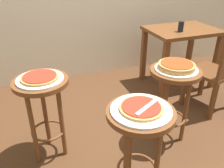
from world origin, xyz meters
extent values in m
plane|color=#4C2D19|center=(0.00, 0.00, 0.00)|extent=(6.00, 6.00, 0.00)
cylinder|color=brown|center=(-0.23, -0.45, 0.69)|extent=(0.41, 0.41, 0.03)
cylinder|color=brown|center=(-0.23, -0.32, 0.34)|extent=(0.04, 0.04, 0.67)
cylinder|color=brown|center=(-0.12, -0.52, 0.34)|extent=(0.04, 0.04, 0.67)
torus|color=brown|center=(-0.23, -0.45, 0.23)|extent=(0.28, 0.28, 0.02)
cylinder|color=silver|center=(-0.23, -0.45, 0.71)|extent=(0.36, 0.36, 0.01)
cylinder|color=tan|center=(-0.23, -0.45, 0.73)|extent=(0.26, 0.26, 0.01)
cylinder|color=red|center=(-0.23, -0.45, 0.74)|extent=(0.23, 0.23, 0.01)
cylinder|color=brown|center=(0.29, -0.03, 0.69)|extent=(0.41, 0.41, 0.03)
cylinder|color=brown|center=(0.29, 0.10, 0.34)|extent=(0.04, 0.04, 0.67)
cylinder|color=brown|center=(0.18, -0.09, 0.34)|extent=(0.04, 0.04, 0.67)
cylinder|color=brown|center=(0.40, -0.09, 0.34)|extent=(0.04, 0.04, 0.67)
torus|color=brown|center=(0.29, -0.03, 0.23)|extent=(0.28, 0.28, 0.02)
cylinder|color=white|center=(0.29, -0.03, 0.71)|extent=(0.34, 0.34, 0.01)
cylinder|color=tan|center=(0.29, -0.03, 0.74)|extent=(0.29, 0.29, 0.04)
cylinder|color=red|center=(0.29, -0.03, 0.76)|extent=(0.25, 0.25, 0.01)
cylinder|color=brown|center=(-0.75, 0.17, 0.69)|extent=(0.41, 0.41, 0.03)
cylinder|color=brown|center=(-0.75, 0.29, 0.34)|extent=(0.04, 0.04, 0.67)
cylinder|color=brown|center=(-0.86, 0.10, 0.34)|extent=(0.04, 0.04, 0.67)
cylinder|color=brown|center=(-0.64, 0.10, 0.34)|extent=(0.04, 0.04, 0.67)
torus|color=brown|center=(-0.75, 0.17, 0.23)|extent=(0.28, 0.28, 0.02)
cylinder|color=silver|center=(-0.75, 0.17, 0.71)|extent=(0.35, 0.35, 0.01)
cylinder|color=#B78442|center=(-0.75, 0.17, 0.73)|extent=(0.28, 0.28, 0.01)
cylinder|color=red|center=(-0.75, 0.17, 0.74)|extent=(0.24, 0.24, 0.01)
cube|color=brown|center=(1.01, 0.92, 0.72)|extent=(0.84, 0.62, 0.04)
cube|color=brown|center=(0.64, 0.65, 0.35)|extent=(0.06, 0.06, 0.70)
cube|color=brown|center=(1.38, 0.65, 0.35)|extent=(0.06, 0.06, 0.70)
cube|color=brown|center=(0.64, 1.18, 0.35)|extent=(0.06, 0.06, 0.70)
cube|color=brown|center=(1.38, 1.18, 0.35)|extent=(0.06, 0.06, 0.70)
cylinder|color=black|center=(0.90, 0.81, 0.80)|extent=(0.06, 0.06, 0.12)
cylinder|color=white|center=(0.97, 0.89, 0.78)|extent=(0.04, 0.04, 0.08)
cube|color=#5B3319|center=(0.99, 0.30, 0.43)|extent=(0.50, 0.50, 0.04)
cube|color=#5B3319|center=(1.11, 0.53, 0.21)|extent=(0.04, 0.04, 0.42)
cube|color=#5B3319|center=(0.76, 0.42, 0.21)|extent=(0.04, 0.04, 0.42)
cube|color=#5B3319|center=(0.87, 0.08, 0.21)|extent=(0.04, 0.04, 0.42)
cube|color=silver|center=(-0.20, -0.47, 0.74)|extent=(0.20, 0.13, 0.01)
camera|label=1|loc=(-0.78, -1.46, 1.49)|focal=37.75mm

